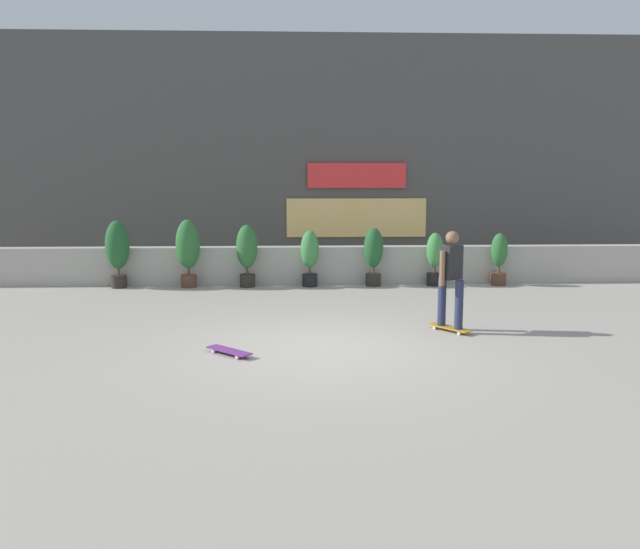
# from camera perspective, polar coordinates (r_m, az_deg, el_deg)

# --- Properties ---
(ground_plane) EXTENTS (48.00, 48.00, 0.00)m
(ground_plane) POSITION_cam_1_polar(r_m,az_deg,el_deg) (10.04, 0.36, -6.38)
(ground_plane) COLOR #A8A093
(planter_wall) EXTENTS (18.00, 0.40, 0.90)m
(planter_wall) POSITION_cam_1_polar(r_m,az_deg,el_deg) (15.84, -0.68, 0.84)
(planter_wall) COLOR #B2ADA3
(planter_wall) RESTS_ON ground
(building_backdrop) EXTENTS (20.00, 2.08, 6.50)m
(building_backdrop) POSITION_cam_1_polar(r_m,az_deg,el_deg) (19.70, -1.04, 10.53)
(building_backdrop) COLOR #4C4947
(building_backdrop) RESTS_ON ground
(potted_plant_0) EXTENTS (0.55, 0.55, 1.57)m
(potted_plant_0) POSITION_cam_1_polar(r_m,az_deg,el_deg) (15.86, -17.26, 2.18)
(potted_plant_0) COLOR #2D2823
(potted_plant_0) RESTS_ON ground
(potted_plant_1) EXTENTS (0.56, 0.56, 1.59)m
(potted_plant_1) POSITION_cam_1_polar(r_m,az_deg,el_deg) (15.52, -11.46, 2.31)
(potted_plant_1) COLOR brown
(potted_plant_1) RESTS_ON ground
(potted_plant_2) EXTENTS (0.50, 0.50, 1.46)m
(potted_plant_2) POSITION_cam_1_polar(r_m,az_deg,el_deg) (15.38, -6.40, 2.04)
(potted_plant_2) COLOR #2D2823
(potted_plant_2) RESTS_ON ground
(potted_plant_3) EXTENTS (0.43, 0.43, 1.32)m
(potted_plant_3) POSITION_cam_1_polar(r_m,az_deg,el_deg) (15.36, -0.90, 1.69)
(potted_plant_3) COLOR black
(potted_plant_3) RESTS_ON ground
(potted_plant_4) EXTENTS (0.46, 0.46, 1.38)m
(potted_plant_4) POSITION_cam_1_polar(r_m,az_deg,el_deg) (15.46, 4.69, 1.88)
(potted_plant_4) COLOR #2D2823
(potted_plant_4) RESTS_ON ground
(potted_plant_5) EXTENTS (0.40, 0.40, 1.26)m
(potted_plant_5) POSITION_cam_1_polar(r_m,az_deg,el_deg) (15.72, 9.99, 1.53)
(potted_plant_5) COLOR black
(potted_plant_5) RESTS_ON ground
(potted_plant_6) EXTENTS (0.39, 0.39, 1.25)m
(potted_plant_6) POSITION_cam_1_polar(r_m,az_deg,el_deg) (16.13, 15.36, 1.48)
(potted_plant_6) COLOR brown
(potted_plant_6) RESTS_ON ground
(skater_by_wall_right) EXTENTS (0.65, 0.76, 1.70)m
(skater_by_wall_right) POSITION_cam_1_polar(r_m,az_deg,el_deg) (11.07, 11.38, -0.16)
(skater_by_wall_right) COLOR #BF8C26
(skater_by_wall_right) RESTS_ON ground
(skateboard_near_camera) EXTENTS (0.72, 0.69, 0.08)m
(skateboard_near_camera) POSITION_cam_1_polar(r_m,az_deg,el_deg) (9.71, -7.95, -6.61)
(skateboard_near_camera) COLOR #72338C
(skateboard_near_camera) RESTS_ON ground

